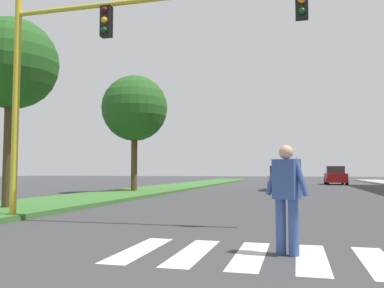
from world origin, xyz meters
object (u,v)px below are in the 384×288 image
Objects in this scene: tree_mid at (12,65)px; sedan_far_horizon at (285,175)px; pedestrian_performer at (287,194)px; sedan_midblock at (282,179)px; traffic_light_gantry at (105,50)px; tree_far at (135,109)px; sedan_distant at (335,176)px.

sedan_far_horizon is (7.48, 41.21, -3.96)m from tree_mid.
pedestrian_performer is 21.41m from sedan_midblock.
traffic_light_gantry is 2.03× the size of sedan_midblock.
tree_far reaches higher than sedan_midblock.
traffic_light_gantry is at bearing -70.58° from tree_far.
pedestrian_performer is at bearing -59.79° from tree_far.
sedan_midblock is at bearing 92.10° from pedestrian_performer.
pedestrian_performer is 45.77m from sedan_far_horizon.
traffic_light_gantry is at bearing -94.36° from sedan_far_horizon.
tree_far is 0.76× the size of traffic_light_gantry.
traffic_light_gantry is at bearing -104.57° from sedan_distant.
traffic_light_gantry is (4.49, -12.74, -0.60)m from tree_far.
tree_far reaches higher than traffic_light_gantry.
sedan_far_horizon is (-0.46, 24.36, 0.01)m from sedan_midblock.
tree_mid is at bearing -88.49° from tree_far.
sedan_distant is at bearing 83.81° from pedestrian_performer.
sedan_far_horizon is at bearing 85.64° from traffic_light_gantry.
sedan_midblock is 13.99m from sedan_distant.
sedan_distant is at bearing -65.79° from sedan_far_horizon.
tree_mid is 32.81m from sedan_distant.
sedan_far_horizon is at bearing 91.56° from pedestrian_performer.
tree_far is at bearing 109.42° from traffic_light_gantry.
sedan_distant is (3.75, 34.62, -0.12)m from pedestrian_performer.
tree_mid reaches higher than sedan_distant.
sedan_midblock is (7.95, 16.85, -3.97)m from tree_mid.
tree_mid is at bearing 152.52° from pedestrian_performer.
pedestrian_performer is 34.83m from sedan_distant.
tree_far reaches higher than tree_mid.
sedan_distant reaches higher than sedan_midblock.
tree_far is 13.52m from traffic_light_gantry.
tree_far is 18.37m from pedestrian_performer.
sedan_midblock is at bearing 78.64° from traffic_light_gantry.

